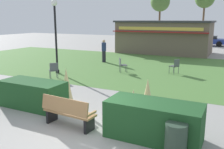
{
  "coord_description": "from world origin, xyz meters",
  "views": [
    {
      "loc": [
        3.75,
        -5.4,
        3.2
      ],
      "look_at": [
        -0.24,
        2.51,
        1.23
      ],
      "focal_mm": 40.23,
      "sensor_mm": 36.0,
      "label": 1
    }
  ],
  "objects_px": {
    "lamppost_mid": "(55,28)",
    "park_bench": "(68,112)",
    "cafe_chair_north": "(122,64)",
    "cafe_chair_center": "(175,65)",
    "tree_right_bg": "(160,2)",
    "parked_car_west_slot": "(167,39)",
    "trash_bin": "(176,141)",
    "person_strolling": "(104,51)",
    "food_kiosk": "(164,37)",
    "parked_car_center_slot": "(208,40)",
    "cafe_chair_west": "(54,69)"
  },
  "relations": [
    {
      "from": "person_strolling",
      "to": "park_bench",
      "type": "bearing_deg",
      "value": 137.14
    },
    {
      "from": "person_strolling",
      "to": "tree_right_bg",
      "type": "distance_m",
      "value": 21.11
    },
    {
      "from": "trash_bin",
      "to": "person_strolling",
      "type": "distance_m",
      "value": 13.58
    },
    {
      "from": "cafe_chair_west",
      "to": "cafe_chair_center",
      "type": "relative_size",
      "value": 1.0
    },
    {
      "from": "cafe_chair_west",
      "to": "cafe_chair_center",
      "type": "bearing_deg",
      "value": 36.79
    },
    {
      "from": "parked_car_west_slot",
      "to": "parked_car_center_slot",
      "type": "xyz_separation_m",
      "value": [
        5.07,
        -0.0,
        0.0
      ]
    },
    {
      "from": "lamppost_mid",
      "to": "park_bench",
      "type": "bearing_deg",
      "value": -48.97
    },
    {
      "from": "trash_bin",
      "to": "cafe_chair_north",
      "type": "relative_size",
      "value": 0.95
    },
    {
      "from": "lamppost_mid",
      "to": "parked_car_west_slot",
      "type": "bearing_deg",
      "value": 86.9
    },
    {
      "from": "food_kiosk",
      "to": "parked_car_west_slot",
      "type": "xyz_separation_m",
      "value": [
        -2.06,
        9.05,
        -0.89
      ]
    },
    {
      "from": "lamppost_mid",
      "to": "parked_car_center_slot",
      "type": "xyz_separation_m",
      "value": [
        6.22,
        21.14,
        -2.05
      ]
    },
    {
      "from": "cafe_chair_west",
      "to": "parked_car_west_slot",
      "type": "distance_m",
      "value": 22.42
    },
    {
      "from": "cafe_chair_west",
      "to": "person_strolling",
      "type": "height_order",
      "value": "person_strolling"
    },
    {
      "from": "parked_car_west_slot",
      "to": "cafe_chair_north",
      "type": "bearing_deg",
      "value": -83.31
    },
    {
      "from": "lamppost_mid",
      "to": "food_kiosk",
      "type": "bearing_deg",
      "value": 75.16
    },
    {
      "from": "cafe_chair_west",
      "to": "food_kiosk",
      "type": "bearing_deg",
      "value": 79.72
    },
    {
      "from": "cafe_chair_north",
      "to": "lamppost_mid",
      "type": "bearing_deg",
      "value": -150.83
    },
    {
      "from": "food_kiosk",
      "to": "cafe_chair_north",
      "type": "bearing_deg",
      "value": -88.9
    },
    {
      "from": "person_strolling",
      "to": "parked_car_center_slot",
      "type": "xyz_separation_m",
      "value": [
        5.59,
        16.42,
        -0.22
      ]
    },
    {
      "from": "trash_bin",
      "to": "cafe_chair_west",
      "type": "relative_size",
      "value": 0.95
    },
    {
      "from": "food_kiosk",
      "to": "parked_car_center_slot",
      "type": "height_order",
      "value": "food_kiosk"
    },
    {
      "from": "park_bench",
      "to": "person_strolling",
      "type": "height_order",
      "value": "person_strolling"
    },
    {
      "from": "lamppost_mid",
      "to": "person_strolling",
      "type": "xyz_separation_m",
      "value": [
        0.63,
        4.73,
        -1.83
      ]
    },
    {
      "from": "park_bench",
      "to": "parked_car_center_slot",
      "type": "bearing_deg",
      "value": 88.01
    },
    {
      "from": "cafe_chair_north",
      "to": "person_strolling",
      "type": "xyz_separation_m",
      "value": [
        -2.77,
        2.83,
        0.33
      ]
    },
    {
      "from": "park_bench",
      "to": "parked_car_west_slot",
      "type": "height_order",
      "value": "parked_car_west_slot"
    },
    {
      "from": "food_kiosk",
      "to": "cafe_chair_north",
      "type": "xyz_separation_m",
      "value": [
        0.2,
        -10.2,
        -1.01
      ]
    },
    {
      "from": "person_strolling",
      "to": "parked_car_west_slot",
      "type": "bearing_deg",
      "value": -67.94
    },
    {
      "from": "park_bench",
      "to": "trash_bin",
      "type": "distance_m",
      "value": 3.28
    },
    {
      "from": "park_bench",
      "to": "cafe_chair_north",
      "type": "relative_size",
      "value": 1.95
    },
    {
      "from": "park_bench",
      "to": "cafe_chair_center",
      "type": "height_order",
      "value": "park_bench"
    },
    {
      "from": "cafe_chair_west",
      "to": "parked_car_center_slot",
      "type": "distance_m",
      "value": 23.06
    },
    {
      "from": "lamppost_mid",
      "to": "parked_car_center_slot",
      "type": "relative_size",
      "value": 1.01
    },
    {
      "from": "lamppost_mid",
      "to": "food_kiosk",
      "type": "distance_m",
      "value": 12.57
    },
    {
      "from": "cafe_chair_center",
      "to": "tree_right_bg",
      "type": "xyz_separation_m",
      "value": [
        -7.56,
        22.29,
        5.07
      ]
    },
    {
      "from": "parked_car_west_slot",
      "to": "person_strolling",
      "type": "bearing_deg",
      "value": -91.79
    },
    {
      "from": "cafe_chair_north",
      "to": "parked_car_west_slot",
      "type": "xyz_separation_m",
      "value": [
        -2.26,
        19.25,
        0.12
      ]
    },
    {
      "from": "cafe_chair_west",
      "to": "person_strolling",
      "type": "distance_m",
      "value": 6.01
    },
    {
      "from": "trash_bin",
      "to": "parked_car_center_slot",
      "type": "bearing_deg",
      "value": 94.84
    },
    {
      "from": "cafe_chair_west",
      "to": "parked_car_center_slot",
      "type": "bearing_deg",
      "value": 76.36
    },
    {
      "from": "cafe_chair_north",
      "to": "parked_car_west_slot",
      "type": "bearing_deg",
      "value": 96.69
    },
    {
      "from": "person_strolling",
      "to": "tree_right_bg",
      "type": "height_order",
      "value": "tree_right_bg"
    },
    {
      "from": "cafe_chair_center",
      "to": "parked_car_west_slot",
      "type": "xyz_separation_m",
      "value": [
        -5.26,
        18.21,
        0.12
      ]
    },
    {
      "from": "cafe_chair_west",
      "to": "tree_right_bg",
      "type": "xyz_separation_m",
      "value": [
        -1.94,
        26.49,
        5.07
      ]
    },
    {
      "from": "tree_right_bg",
      "to": "food_kiosk",
      "type": "bearing_deg",
      "value": -71.63
    },
    {
      "from": "parked_car_center_slot",
      "to": "tree_right_bg",
      "type": "xyz_separation_m",
      "value": [
        -7.37,
        4.08,
        4.95
      ]
    },
    {
      "from": "park_bench",
      "to": "cafe_chair_center",
      "type": "xyz_separation_m",
      "value": [
        1.13,
        9.0,
        0.05
      ]
    },
    {
      "from": "parked_car_center_slot",
      "to": "park_bench",
      "type": "bearing_deg",
      "value": -91.99
    },
    {
      "from": "parked_car_center_slot",
      "to": "tree_right_bg",
      "type": "bearing_deg",
      "value": 151.04
    },
    {
      "from": "cafe_chair_north",
      "to": "parked_car_center_slot",
      "type": "bearing_deg",
      "value": 81.67
    }
  ]
}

